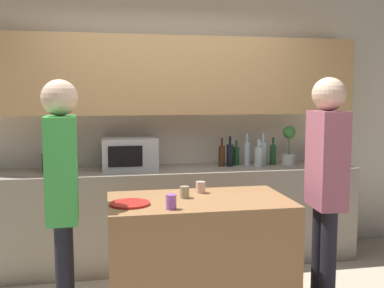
# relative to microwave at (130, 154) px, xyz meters

# --- Properties ---
(back_wall) EXTENTS (6.40, 0.40, 2.70)m
(back_wall) POSITION_rel_microwave_xyz_m (0.40, 0.22, 0.46)
(back_wall) COLOR beige
(back_wall) RESTS_ON ground_plane
(back_counter) EXTENTS (3.60, 0.62, 0.93)m
(back_counter) POSITION_rel_microwave_xyz_m (0.40, -0.06, -0.62)
(back_counter) COLOR gray
(back_counter) RESTS_ON ground_plane
(kitchen_island) EXTENTS (1.23, 0.70, 0.93)m
(kitchen_island) POSITION_rel_microwave_xyz_m (0.39, -1.36, -0.61)
(kitchen_island) COLOR #996B42
(kitchen_island) RESTS_ON ground_plane
(microwave) EXTENTS (0.52, 0.39, 0.30)m
(microwave) POSITION_rel_microwave_xyz_m (0.00, 0.00, 0.00)
(microwave) COLOR #B7BABC
(microwave) RESTS_ON back_counter
(toaster) EXTENTS (0.26, 0.16, 0.18)m
(toaster) POSITION_rel_microwave_xyz_m (-0.67, 0.00, -0.06)
(toaster) COLOR black
(toaster) RESTS_ON back_counter
(potted_plant) EXTENTS (0.14, 0.14, 0.40)m
(potted_plant) POSITION_rel_microwave_xyz_m (1.62, 0.00, 0.05)
(potted_plant) COLOR silver
(potted_plant) RESTS_ON back_counter
(bottle_0) EXTENTS (0.06, 0.06, 0.29)m
(bottle_0) POSITION_rel_microwave_xyz_m (0.91, -0.01, -0.04)
(bottle_0) COLOR #472814
(bottle_0) RESTS_ON back_counter
(bottle_1) EXTENTS (0.07, 0.07, 0.30)m
(bottle_1) POSITION_rel_microwave_xyz_m (0.99, -0.01, -0.03)
(bottle_1) COLOR black
(bottle_1) RESTS_ON back_counter
(bottle_2) EXTENTS (0.06, 0.06, 0.26)m
(bottle_2) POSITION_rel_microwave_xyz_m (1.08, 0.05, -0.05)
(bottle_2) COLOR #194723
(bottle_2) RESTS_ON back_counter
(bottle_3) EXTENTS (0.07, 0.07, 0.32)m
(bottle_3) POSITION_rel_microwave_xyz_m (1.18, 0.03, -0.03)
(bottle_3) COLOR silver
(bottle_3) RESTS_ON back_counter
(bottle_4) EXTENTS (0.09, 0.09, 0.27)m
(bottle_4) POSITION_rel_microwave_xyz_m (1.27, -0.08, -0.05)
(bottle_4) COLOR silver
(bottle_4) RESTS_ON back_counter
(bottle_5) EXTENTS (0.08, 0.08, 0.33)m
(bottle_5) POSITION_rel_microwave_xyz_m (1.36, 0.04, -0.02)
(bottle_5) COLOR silver
(bottle_5) RESTS_ON back_counter
(bottle_6) EXTENTS (0.06, 0.06, 0.28)m
(bottle_6) POSITION_rel_microwave_xyz_m (1.45, 0.00, -0.04)
(bottle_6) COLOR #194723
(bottle_6) RESTS_ON back_counter
(plate_on_island) EXTENTS (0.26, 0.26, 0.01)m
(plate_on_island) POSITION_rel_microwave_xyz_m (-0.08, -1.44, -0.14)
(plate_on_island) COLOR red
(plate_on_island) RESTS_ON kitchen_island
(cup_0) EXTENTS (0.07, 0.07, 0.08)m
(cup_0) POSITION_rel_microwave_xyz_m (0.30, -1.32, -0.11)
(cup_0) COLOR tan
(cup_0) RESTS_ON kitchen_island
(cup_1) EXTENTS (0.07, 0.07, 0.09)m
(cup_1) POSITION_rel_microwave_xyz_m (0.17, -1.60, -0.10)
(cup_1) COLOR #AB5BC1
(cup_1) RESTS_ON kitchen_island
(cup_2) EXTENTS (0.07, 0.07, 0.08)m
(cup_2) POSITION_rel_microwave_xyz_m (0.45, -1.18, -0.11)
(cup_2) COLOR beige
(cup_2) RESTS_ON kitchen_island
(person_left) EXTENTS (0.23, 0.35, 1.74)m
(person_left) POSITION_rel_microwave_xyz_m (-0.50, -1.39, -0.04)
(person_left) COLOR black
(person_left) RESTS_ON ground_plane
(person_center) EXTENTS (0.23, 0.35, 1.76)m
(person_center) POSITION_rel_microwave_xyz_m (1.29, -1.44, -0.02)
(person_center) COLOR black
(person_center) RESTS_ON ground_plane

